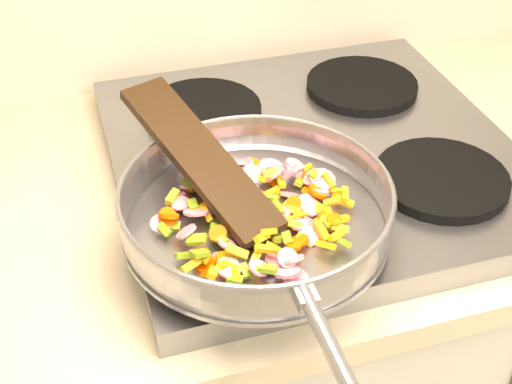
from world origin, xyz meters
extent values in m
cube|color=#939399|center=(-0.70, 1.67, 0.92)|extent=(0.60, 0.60, 0.04)
cylinder|color=black|center=(-0.84, 1.52, 0.95)|extent=(0.19, 0.19, 0.02)
cylinder|color=black|center=(-0.56, 1.52, 0.95)|extent=(0.19, 0.19, 0.02)
cylinder|color=black|center=(-0.84, 1.81, 0.95)|extent=(0.19, 0.19, 0.02)
cylinder|color=black|center=(-0.56, 1.81, 0.95)|extent=(0.19, 0.19, 0.02)
cylinder|color=#9E9EA5|center=(-0.85, 1.49, 0.96)|extent=(0.34, 0.34, 0.01)
torus|color=#9E9EA5|center=(-0.85, 1.49, 0.99)|extent=(0.39, 0.39, 0.06)
torus|color=#9E9EA5|center=(-0.85, 1.49, 1.02)|extent=(0.35, 0.35, 0.01)
cylinder|color=#9E9EA5|center=(-0.85, 1.23, 1.01)|extent=(0.02, 0.19, 0.02)
cube|color=#9E9EA5|center=(-0.85, 1.31, 1.01)|extent=(0.02, 0.03, 0.02)
cylinder|color=#BC123D|center=(-0.84, 1.40, 0.98)|extent=(0.04, 0.03, 0.02)
cube|color=olive|center=(-0.86, 1.45, 0.97)|extent=(0.02, 0.02, 0.01)
cube|color=yellow|center=(-0.90, 1.51, 0.98)|extent=(0.01, 0.02, 0.02)
cylinder|color=#DA5001|center=(-0.79, 1.56, 0.97)|extent=(0.02, 0.02, 0.01)
cube|color=olive|center=(-0.87, 1.49, 0.97)|extent=(0.02, 0.01, 0.02)
cylinder|color=#DA5001|center=(-0.89, 1.59, 0.97)|extent=(0.04, 0.04, 0.02)
cylinder|color=#BC123D|center=(-0.80, 1.58, 0.98)|extent=(0.05, 0.05, 0.01)
cube|color=olive|center=(-0.84, 1.45, 0.98)|extent=(0.02, 0.02, 0.01)
cube|color=yellow|center=(-0.77, 1.45, 0.98)|extent=(0.02, 0.02, 0.02)
cube|color=yellow|center=(-0.80, 1.44, 0.97)|extent=(0.02, 0.02, 0.02)
cube|color=olive|center=(-0.75, 1.54, 0.99)|extent=(0.02, 0.02, 0.01)
cylinder|color=#DA5001|center=(-0.86, 1.57, 0.98)|extent=(0.04, 0.03, 0.02)
cylinder|color=#DA5001|center=(-0.76, 1.44, 0.99)|extent=(0.03, 0.03, 0.01)
cube|color=yellow|center=(-0.85, 1.48, 0.97)|extent=(0.02, 0.02, 0.01)
cube|color=olive|center=(-0.76, 1.44, 0.98)|extent=(0.02, 0.01, 0.01)
cube|color=olive|center=(-0.91, 1.57, 0.99)|extent=(0.03, 0.02, 0.02)
cube|color=olive|center=(-0.82, 1.47, 0.98)|extent=(0.02, 0.02, 0.01)
cylinder|color=#BC123D|center=(-0.91, 1.43, 0.96)|extent=(0.04, 0.05, 0.03)
cube|color=yellow|center=(-0.75, 1.46, 0.97)|extent=(0.03, 0.02, 0.01)
cylinder|color=#BC123D|center=(-0.79, 1.44, 0.97)|extent=(0.03, 0.03, 0.02)
cube|color=olive|center=(-0.85, 1.54, 0.99)|extent=(0.01, 0.02, 0.01)
cube|color=yellow|center=(-0.81, 1.56, 0.98)|extent=(0.03, 0.02, 0.02)
cube|color=yellow|center=(-0.73, 1.49, 0.99)|extent=(0.02, 0.03, 0.01)
cube|color=yellow|center=(-0.91, 1.41, 0.98)|extent=(0.02, 0.02, 0.02)
cylinder|color=#DA5001|center=(-0.93, 1.44, 0.97)|extent=(0.03, 0.03, 0.01)
cylinder|color=#BC123D|center=(-0.84, 1.38, 0.98)|extent=(0.03, 0.03, 0.02)
cube|color=yellow|center=(-0.88, 1.61, 0.98)|extent=(0.02, 0.03, 0.01)
cube|color=yellow|center=(-0.85, 1.42, 0.98)|extent=(0.02, 0.02, 0.01)
cube|color=olive|center=(-0.76, 1.49, 0.97)|extent=(0.02, 0.02, 0.01)
cube|color=yellow|center=(-0.83, 1.45, 0.97)|extent=(0.01, 0.03, 0.01)
cylinder|color=#DA5001|center=(-0.76, 1.45, 0.98)|extent=(0.03, 0.04, 0.03)
cylinder|color=#DA5001|center=(-0.90, 1.47, 0.98)|extent=(0.03, 0.03, 0.02)
cylinder|color=#DA5001|center=(-0.87, 1.58, 0.97)|extent=(0.03, 0.03, 0.03)
cylinder|color=#BC123D|center=(-0.74, 1.53, 0.98)|extent=(0.04, 0.04, 0.02)
cylinder|color=#DA5001|center=(-0.86, 1.49, 0.97)|extent=(0.04, 0.04, 0.01)
cube|color=yellow|center=(-0.93, 1.44, 0.98)|extent=(0.02, 0.02, 0.01)
cube|color=yellow|center=(-0.90, 1.40, 0.97)|extent=(0.01, 0.02, 0.01)
cube|color=yellow|center=(-0.80, 1.51, 0.97)|extent=(0.02, 0.02, 0.01)
cylinder|color=#BC123D|center=(-0.80, 1.57, 0.98)|extent=(0.04, 0.05, 0.03)
cube|color=yellow|center=(-0.79, 1.50, 0.97)|extent=(0.03, 0.02, 0.01)
cylinder|color=#BC123D|center=(-0.80, 1.46, 0.97)|extent=(0.03, 0.03, 0.01)
cylinder|color=#BC123D|center=(-0.83, 1.60, 0.98)|extent=(0.04, 0.05, 0.04)
cylinder|color=#DA5001|center=(-0.75, 1.57, 0.97)|extent=(0.02, 0.03, 0.03)
cube|color=olive|center=(-0.87, 1.57, 0.98)|extent=(0.02, 0.02, 0.01)
cylinder|color=#BC123D|center=(-0.88, 1.47, 0.97)|extent=(0.03, 0.03, 0.02)
cylinder|color=#BC123D|center=(-0.91, 1.58, 0.97)|extent=(0.03, 0.02, 0.03)
cube|color=yellow|center=(-0.86, 1.61, 0.98)|extent=(0.02, 0.01, 0.01)
cylinder|color=#BC123D|center=(-0.83, 1.40, 0.98)|extent=(0.04, 0.03, 0.03)
cube|color=olive|center=(-0.88, 1.39, 0.98)|extent=(0.01, 0.02, 0.01)
cube|color=yellow|center=(-0.76, 1.43, 0.98)|extent=(0.02, 0.02, 0.02)
cube|color=olive|center=(-0.82, 1.52, 0.97)|extent=(0.02, 0.01, 0.01)
cube|color=yellow|center=(-0.78, 1.44, 0.98)|extent=(0.02, 0.03, 0.02)
cylinder|color=#DA5001|center=(-0.81, 1.43, 0.97)|extent=(0.02, 0.03, 0.02)
cube|color=yellow|center=(-0.85, 1.44, 0.99)|extent=(0.02, 0.02, 0.02)
cube|color=olive|center=(-0.90, 1.52, 0.97)|extent=(0.02, 0.02, 0.01)
cube|color=olive|center=(-0.82, 1.49, 0.98)|extent=(0.02, 0.02, 0.02)
cube|color=olive|center=(-0.93, 1.46, 0.98)|extent=(0.03, 0.02, 0.01)
cylinder|color=#BC123D|center=(-0.89, 1.45, 0.98)|extent=(0.03, 0.04, 0.02)
cube|color=yellow|center=(-0.73, 1.51, 0.97)|extent=(0.02, 0.02, 0.01)
cube|color=olive|center=(-0.77, 1.55, 0.97)|extent=(0.02, 0.02, 0.01)
cylinder|color=#BC123D|center=(-0.96, 1.51, 0.98)|extent=(0.04, 0.04, 0.02)
cube|color=olive|center=(-0.87, 1.54, 0.98)|extent=(0.02, 0.02, 0.01)
cylinder|color=#BC123D|center=(-0.92, 1.51, 0.98)|extent=(0.04, 0.04, 0.02)
cube|color=yellow|center=(-0.80, 1.48, 0.98)|extent=(0.02, 0.02, 0.01)
cylinder|color=#BC123D|center=(-0.76, 1.57, 0.97)|extent=(0.04, 0.04, 0.02)
cube|color=yellow|center=(-0.85, 1.59, 0.98)|extent=(0.02, 0.02, 0.02)
cube|color=olive|center=(-0.86, 1.48, 0.97)|extent=(0.02, 0.02, 0.02)
cube|color=yellow|center=(-0.91, 1.52, 0.98)|extent=(0.02, 0.01, 0.02)
cube|color=olive|center=(-0.75, 1.56, 0.97)|extent=(0.02, 0.02, 0.02)
cube|color=yellow|center=(-0.73, 1.49, 0.97)|extent=(0.03, 0.02, 0.02)
cylinder|color=#BC123D|center=(-0.84, 1.49, 0.97)|extent=(0.04, 0.04, 0.03)
cylinder|color=#BC123D|center=(-0.83, 1.57, 0.98)|extent=(0.04, 0.04, 0.02)
cube|color=olive|center=(-0.92, 1.53, 0.98)|extent=(0.01, 0.02, 0.01)
cube|color=yellow|center=(-0.94, 1.55, 0.99)|extent=(0.02, 0.02, 0.01)
cube|color=yellow|center=(-0.77, 1.42, 0.99)|extent=(0.02, 0.02, 0.01)
cylinder|color=#BC123D|center=(-0.78, 1.56, 0.98)|extent=(0.03, 0.03, 0.03)
cylinder|color=#BC123D|center=(-0.86, 1.51, 0.98)|extent=(0.04, 0.04, 0.03)
cube|color=yellow|center=(-0.76, 1.47, 0.97)|extent=(0.02, 0.02, 0.01)
cube|color=olive|center=(-0.94, 1.55, 0.97)|extent=(0.02, 0.02, 0.01)
cube|color=yellow|center=(-0.86, 1.42, 0.99)|extent=(0.02, 0.01, 0.02)
cube|color=yellow|center=(-0.81, 1.46, 0.98)|extent=(0.02, 0.02, 0.02)
cylinder|color=#DA5001|center=(-0.85, 1.53, 0.97)|extent=(0.04, 0.04, 0.02)
cube|color=yellow|center=(-0.93, 1.45, 0.97)|extent=(0.01, 0.02, 0.01)
cylinder|color=#DA5001|center=(-0.93, 1.43, 0.97)|extent=(0.03, 0.04, 0.02)
cube|color=olive|center=(-0.82, 1.51, 0.98)|extent=(0.02, 0.02, 0.01)
cube|color=yellow|center=(-0.84, 1.45, 0.99)|extent=(0.02, 0.02, 0.02)
cube|color=yellow|center=(-0.81, 1.54, 0.97)|extent=(0.02, 0.01, 0.01)
cylinder|color=#DA5001|center=(-0.76, 1.53, 0.97)|extent=(0.03, 0.03, 0.01)
cube|color=olive|center=(-0.83, 1.45, 0.97)|extent=(0.02, 0.02, 0.02)
cylinder|color=#BC123D|center=(-0.79, 1.53, 0.97)|extent=(0.04, 0.04, 0.02)
cylinder|color=#BC123D|center=(-0.80, 1.60, 0.96)|extent=(0.03, 0.03, 0.02)
cube|color=yellow|center=(-0.75, 1.54, 0.98)|extent=(0.02, 0.02, 0.01)
cylinder|color=#DA5001|center=(-0.82, 1.60, 0.97)|extent=(0.02, 0.02, 0.01)
cylinder|color=#BC123D|center=(-0.87, 1.49, 0.97)|extent=(0.04, 0.03, 0.02)
cylinder|color=#BC123D|center=(-0.94, 1.55, 0.97)|extent=(0.04, 0.04, 0.02)
cube|color=yellow|center=(-0.80, 1.60, 0.97)|extent=(0.03, 0.02, 0.01)
cube|color=yellow|center=(-0.89, 1.42, 0.99)|extent=(0.03, 0.02, 0.02)
cylinder|color=#DA5001|center=(-0.89, 1.57, 0.97)|extent=(0.03, 0.03, 0.01)
cube|color=olive|center=(-0.73, 1.54, 0.98)|extent=(0.01, 0.02, 0.01)
cylinder|color=#DA5001|center=(-0.87, 1.52, 0.98)|extent=(0.03, 0.03, 0.01)
cube|color=yellow|center=(-0.89, 1.56, 0.98)|extent=(0.03, 0.02, 0.01)
cube|color=olive|center=(-0.84, 1.49, 0.97)|extent=(0.02, 0.03, 0.01)
cube|color=olive|center=(-0.80, 1.56, 0.99)|extent=(0.02, 0.02, 0.01)
cube|color=olive|center=(-0.82, 1.43, 0.98)|extent=(0.01, 0.02, 0.01)
cylinder|color=#BC123D|center=(-0.88, 1.60, 0.97)|extent=(0.04, 0.04, 0.02)
cylinder|color=#DA5001|center=(-0.90, 1.42, 0.98)|extent=(0.03, 0.03, 0.02)
cylinder|color=#BC123D|center=(-0.77, 1.50, 0.97)|extent=(0.04, 0.04, 0.03)
cube|color=olive|center=(-0.95, 1.45, 0.97)|extent=(0.02, 0.02, 0.02)
cylinder|color=#DA5001|center=(-0.85, 1.44, 0.98)|extent=(0.02, 0.02, 0.01)
cube|color=yellow|center=(-0.79, 1.48, 0.98)|extent=(0.02, 0.02, 0.02)
cylinder|color=#BC123D|center=(-0.90, 1.41, 0.98)|extent=(0.03, 0.03, 0.02)
cube|color=yellow|center=(-0.83, 1.53, 0.98)|extent=(0.02, 0.03, 0.01)
cylinder|color=#BC123D|center=(-0.94, 1.48, 0.98)|extent=(0.04, 0.03, 0.02)
cube|color=olive|center=(-0.91, 1.58, 0.98)|extent=(0.02, 0.02, 0.02)
cube|color=olive|center=(-0.93, 1.43, 0.99)|extent=(0.03, 0.02, 0.02)
cylinder|color=#BC123D|center=(-0.85, 1.41, 0.97)|extent=(0.03, 0.03, 0.01)
cylinder|color=#DA5001|center=(-0.73, 1.49, 0.98)|extent=(0.02, 0.02, 0.01)
cylinder|color=#DA5001|center=(-0.75, 1.51, 0.98)|extent=(0.04, 0.04, 0.02)
cube|color=olive|center=(-0.84, 1.55, 0.98)|extent=(0.02, 0.02, 0.02)
cylinder|color=#BC123D|center=(-0.93, 1.54, 0.98)|extent=(0.03, 0.03, 0.01)
cube|color=yellow|center=(-0.76, 1.46, 0.98)|extent=(0.01, 0.03, 0.02)
cube|color=yellow|center=(-0.73, 1.52, 0.98)|extent=(0.01, 0.02, 0.02)
cylinder|color=#BC123D|center=(-0.84, 1.51, 0.97)|extent=(0.03, 0.04, 0.03)
cube|color=yellow|center=(-0.78, 1.41, 0.98)|extent=(0.02, 0.03, 0.02)
cylinder|color=#DA5001|center=(-0.95, 1.52, 0.98)|extent=(0.03, 0.02, 0.03)
cube|color=olive|center=(-0.86, 1.39, 0.98)|extent=(0.02, 0.02, 0.01)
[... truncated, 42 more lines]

